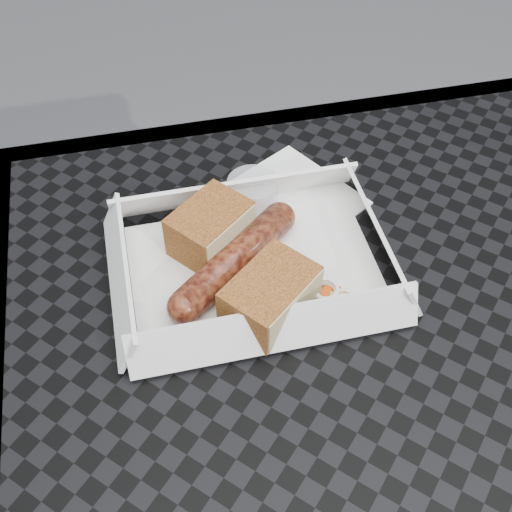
# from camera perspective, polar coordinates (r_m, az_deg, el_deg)

# --- Properties ---
(patio_table) EXTENTS (0.80, 0.80, 0.74)m
(patio_table) POSITION_cam_1_polar(r_m,az_deg,el_deg) (0.61, 18.81, -15.57)
(patio_table) COLOR black
(patio_table) RESTS_ON ground
(food_tray) EXTENTS (0.22, 0.15, 0.00)m
(food_tray) POSITION_cam_1_polar(r_m,az_deg,el_deg) (0.58, -0.22, -1.08)
(food_tray) COLOR white
(food_tray) RESTS_ON patio_table
(bratwurst) EXTENTS (0.13, 0.11, 0.03)m
(bratwurst) POSITION_cam_1_polar(r_m,az_deg,el_deg) (0.57, -1.90, -0.34)
(bratwurst) COLOR brown
(bratwurst) RESTS_ON food_tray
(bread_near) EXTENTS (0.09, 0.08, 0.04)m
(bread_near) POSITION_cam_1_polar(r_m,az_deg,el_deg) (0.58, -4.09, 2.46)
(bread_near) COLOR brown
(bread_near) RESTS_ON food_tray
(bread_far) EXTENTS (0.09, 0.09, 0.04)m
(bread_far) POSITION_cam_1_polar(r_m,az_deg,el_deg) (0.53, 1.26, -3.53)
(bread_far) COLOR brown
(bread_far) RESTS_ON food_tray
(veg_garnish) EXTENTS (0.03, 0.03, 0.00)m
(veg_garnish) POSITION_cam_1_polar(r_m,az_deg,el_deg) (0.56, 6.97, -3.98)
(veg_garnish) COLOR #D64009
(veg_garnish) RESTS_ON food_tray
(napkin) EXTENTS (0.16, 0.16, 0.00)m
(napkin) POSITION_cam_1_polar(r_m,az_deg,el_deg) (0.64, 2.85, 4.95)
(napkin) COLOR white
(napkin) RESTS_ON patio_table
(condiment_cup_sauce) EXTENTS (0.05, 0.05, 0.03)m
(condiment_cup_sauce) POSITION_cam_1_polar(r_m,az_deg,el_deg) (0.58, -1.88, 0.97)
(condiment_cup_sauce) COLOR #960C0A
(condiment_cup_sauce) RESTS_ON patio_table
(condiment_cup_empty) EXTENTS (0.05, 0.05, 0.03)m
(condiment_cup_empty) POSITION_cam_1_polar(r_m,az_deg,el_deg) (0.63, -0.29, 5.64)
(condiment_cup_empty) COLOR silver
(condiment_cup_empty) RESTS_ON patio_table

